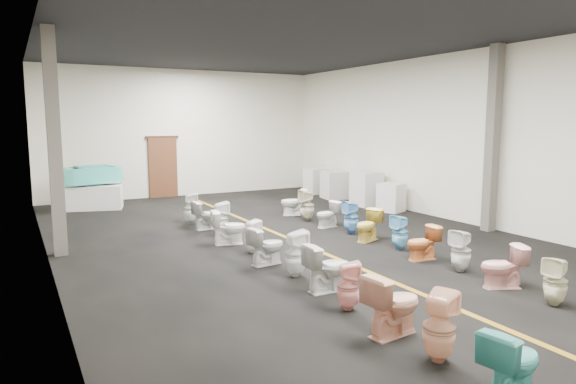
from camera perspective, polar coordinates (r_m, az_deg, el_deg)
name	(u,v)px	position (r m, az deg, el deg)	size (l,w,h in m)	color
floor	(290,239)	(11.81, 0.26, -5.27)	(16.00, 16.00, 0.00)	black
ceiling	(290,37)	(11.64, 0.28, 16.85)	(16.00, 16.00, 0.00)	black
wall_back	(184,133)	(18.91, -11.53, 6.41)	(10.00, 10.00, 0.00)	beige
wall_left	(43,146)	(10.11, -25.54, 4.64)	(16.00, 16.00, 0.00)	beige
wall_right	(453,137)	(14.58, 17.87, 5.80)	(16.00, 16.00, 0.00)	beige
aisle_stripe	(290,239)	(11.81, 0.26, -5.25)	(0.12, 15.60, 0.01)	#875E13
back_door	(163,168)	(18.70, -13.72, 2.65)	(1.00, 0.10, 2.10)	#562D19
door_frame	(162,137)	(18.65, -13.83, 5.93)	(1.15, 0.08, 0.10)	#331C11
column_left	(54,143)	(11.12, -24.53, 4.93)	(0.25, 0.25, 4.50)	#59544C
column_right	(492,139)	(13.39, 21.77, 5.46)	(0.25, 0.25, 4.50)	#59544C
display_table	(94,197)	(16.83, -20.76, -0.55)	(1.64, 0.82, 0.73)	white
bathtub	(93,174)	(16.74, -20.88, 1.83)	(1.83, 0.94, 0.55)	#41BCAC
appliance_crate_a	(391,197)	(15.62, 11.39, -0.60)	(0.66, 0.66, 0.84)	silver
appliance_crate_b	(366,189)	(16.54, 8.71, 0.34)	(0.78, 0.78, 1.08)	beige
appliance_crate_c	(335,185)	(17.99, 5.29, 0.79)	(0.84, 0.84, 0.95)	beige
appliance_crate_d	(315,181)	(19.13, 3.02, 1.22)	(0.65, 0.65, 0.93)	silver
toilet_left_0	(512,363)	(5.68, 23.60, -16.97)	(0.41, 0.72, 0.73)	teal
toilet_left_1	(439,327)	(6.16, 16.46, -14.19)	(0.37, 0.37, 0.81)	#F7B793
toilet_left_2	(393,304)	(6.74, 11.60, -12.09)	(0.45, 0.79, 0.81)	#E6A386
toilet_left_3	(348,286)	(7.48, 6.69, -10.33)	(0.32, 0.33, 0.71)	#FAAEA8
toilet_left_4	(328,267)	(8.24, 4.44, -8.36)	(0.43, 0.76, 0.77)	silver
toilet_left_5	(296,254)	(8.95, 0.88, -6.86)	(0.37, 0.38, 0.82)	white
toilet_left_6	(267,246)	(9.72, -2.39, -5.98)	(0.40, 0.70, 0.72)	silver
toilet_left_7	(252,236)	(10.59, -3.99, -4.93)	(0.31, 0.31, 0.68)	white
toilet_left_8	(229,227)	(11.34, -6.63, -3.92)	(0.42, 0.74, 0.75)	white
toilet_left_9	(221,219)	(12.19, -7.51, -2.96)	(0.37, 0.37, 0.81)	white
toilet_left_10	(207,215)	(12.99, -9.02, -2.54)	(0.40, 0.70, 0.71)	silver
toilet_left_11	(191,208)	(13.74, -10.75, -1.78)	(0.37, 0.38, 0.82)	white
toilet_right_2	(555,281)	(8.56, 27.58, -8.77)	(0.33, 0.34, 0.73)	beige
toilet_right_3	(503,267)	(9.06, 22.75, -7.64)	(0.40, 0.70, 0.71)	#F6B1AA
toilet_right_4	(461,251)	(9.74, 18.67, -6.20)	(0.35, 0.36, 0.78)	silver
toilet_right_5	(423,243)	(10.35, 14.73, -5.50)	(0.38, 0.66, 0.67)	orange
toilet_right_6	(400,232)	(11.06, 12.33, -4.39)	(0.33, 0.34, 0.74)	#75C7EC
toilet_right_7	(368,225)	(11.71, 8.90, -3.67)	(0.40, 0.70, 0.72)	#E4C34C
toilet_right_8	(351,217)	(12.39, 7.05, -2.80)	(0.36, 0.37, 0.80)	#6DABE6
toilet_right_9	(328,214)	(13.09, 4.43, -2.50)	(0.37, 0.65, 0.66)	white
toilet_right_10	(307,205)	(13.86, 2.12, -1.50)	(0.38, 0.39, 0.85)	beige
toilet_right_11	(294,202)	(14.71, 0.67, -1.14)	(0.42, 0.74, 0.76)	white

